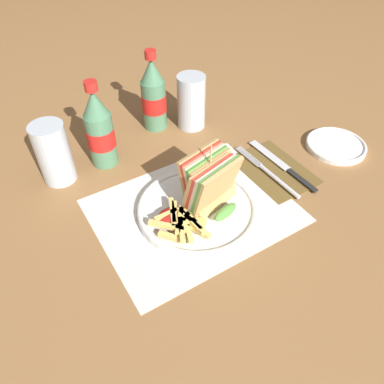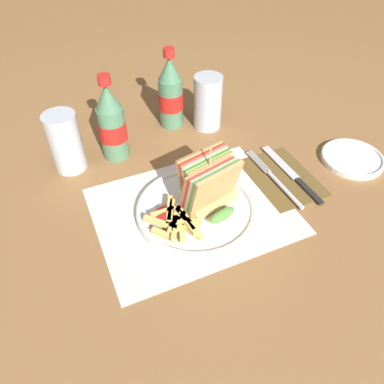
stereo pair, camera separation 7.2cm
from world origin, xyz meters
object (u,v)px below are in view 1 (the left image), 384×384
at_px(glass_far, 55,157).
at_px(side_saucer, 336,145).
at_px(club_sandwich, 210,184).
at_px(fork, 272,175).
at_px(knife, 283,165).
at_px(glass_near, 191,105).
at_px(coke_bottle_near, 100,130).
at_px(plate_main, 197,209).
at_px(coke_bottle_far, 154,96).

xyz_separation_m(glass_far, side_saucer, (0.59, -0.23, -0.05)).
bearing_deg(club_sandwich, fork, 2.11).
bearing_deg(fork, knife, 19.67).
relative_size(knife, glass_near, 1.56).
bearing_deg(side_saucer, glass_near, 132.55).
height_order(club_sandwich, glass_far, club_sandwich).
bearing_deg(coke_bottle_near, plate_main, -69.55).
height_order(coke_bottle_far, glass_near, coke_bottle_far).
bearing_deg(club_sandwich, coke_bottle_far, 81.34).
xyz_separation_m(plate_main, fork, (0.19, 0.00, -0.00)).
bearing_deg(coke_bottle_near, club_sandwich, -65.11).
height_order(glass_near, glass_far, same).
height_order(club_sandwich, side_saucer, club_sandwich).
height_order(club_sandwich, knife, club_sandwich).
distance_m(glass_near, side_saucer, 0.36).
height_order(plate_main, fork, plate_main).
xyz_separation_m(plate_main, coke_bottle_far, (0.07, 0.31, 0.07)).
relative_size(coke_bottle_near, glass_near, 1.48).
distance_m(club_sandwich, knife, 0.22).
bearing_deg(plate_main, fork, 0.48).
relative_size(coke_bottle_far, side_saucer, 1.41).
bearing_deg(coke_bottle_near, knife, -34.70).
height_order(plate_main, coke_bottle_near, coke_bottle_near).
relative_size(fork, glass_near, 1.50).
bearing_deg(side_saucer, coke_bottle_near, 153.86).
bearing_deg(coke_bottle_near, side_saucer, -26.14).
height_order(fork, glass_near, glass_near).
bearing_deg(side_saucer, knife, 176.04).
bearing_deg(knife, glass_far, 151.40).
height_order(coke_bottle_near, coke_bottle_far, same).
relative_size(knife, glass_far, 1.56).
height_order(fork, knife, fork).
distance_m(coke_bottle_near, glass_far, 0.11).
height_order(plate_main, side_saucer, plate_main).
relative_size(glass_near, glass_far, 1.00).
height_order(knife, side_saucer, side_saucer).
xyz_separation_m(glass_near, side_saucer, (0.24, -0.26, -0.05)).
relative_size(plate_main, coke_bottle_far, 1.19).
xyz_separation_m(club_sandwich, glass_near, (0.13, 0.27, -0.01)).
bearing_deg(glass_near, club_sandwich, -114.95).
bearing_deg(coke_bottle_far, side_saucer, -43.82).
bearing_deg(club_sandwich, side_saucer, 1.89).
height_order(fork, coke_bottle_near, coke_bottle_near).
bearing_deg(plate_main, side_saucer, 1.11).
relative_size(club_sandwich, glass_near, 1.05).
bearing_deg(glass_near, knife, -71.52).
relative_size(coke_bottle_near, glass_far, 1.48).
xyz_separation_m(coke_bottle_near, glass_far, (-0.10, -0.00, -0.03)).
height_order(knife, coke_bottle_far, coke_bottle_far).
relative_size(club_sandwich, side_saucer, 1.00).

